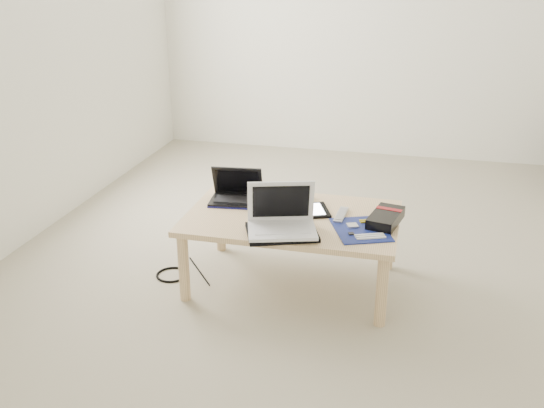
% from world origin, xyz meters
% --- Properties ---
extents(ground, '(4.00, 4.00, 0.00)m').
position_xyz_m(ground, '(0.00, 0.00, 0.00)').
color(ground, '#B9AE96').
rests_on(ground, ground).
extents(coffee_table, '(1.10, 0.70, 0.40)m').
position_xyz_m(coffee_table, '(-0.28, -0.51, 0.35)').
color(coffee_table, '#E5BD89').
rests_on(coffee_table, ground).
extents(book, '(0.29, 0.25, 0.03)m').
position_xyz_m(book, '(-0.37, -0.32, 0.41)').
color(book, black).
rests_on(book, coffee_table).
extents(netbook, '(0.30, 0.23, 0.19)m').
position_xyz_m(netbook, '(-0.62, -0.38, 0.44)').
color(netbook, black).
rests_on(netbook, coffee_table).
extents(tablet, '(0.32, 0.29, 0.01)m').
position_xyz_m(tablet, '(-0.24, -0.45, 0.41)').
color(tablet, black).
rests_on(tablet, coffee_table).
extents(remote, '(0.06, 0.20, 0.02)m').
position_xyz_m(remote, '(-0.03, -0.46, 0.41)').
color(remote, '#ABABAF').
rests_on(remote, coffee_table).
extents(neoprene_sleeve, '(0.40, 0.35, 0.02)m').
position_xyz_m(neoprene_sleeve, '(-0.28, -0.74, 0.41)').
color(neoprene_sleeve, black).
rests_on(neoprene_sleeve, coffee_table).
extents(white_laptop, '(0.38, 0.32, 0.23)m').
position_xyz_m(white_laptop, '(-0.29, -0.73, 0.47)').
color(white_laptop, white).
rests_on(white_laptop, neoprene_sleeve).
extents(motherboard, '(0.35, 0.38, 0.01)m').
position_xyz_m(motherboard, '(0.09, -0.61, 0.40)').
color(motherboard, '#0B104B').
rests_on(motherboard, coffee_table).
extents(gpu_box, '(0.19, 0.29, 0.06)m').
position_xyz_m(gpu_box, '(0.20, -0.49, 0.43)').
color(gpu_box, black).
rests_on(gpu_box, coffee_table).
extents(cable_coil, '(0.12, 0.12, 0.01)m').
position_xyz_m(cable_coil, '(-0.39, -0.53, 0.41)').
color(cable_coil, black).
rests_on(cable_coil, coffee_table).
extents(floor_cable_coil, '(0.21, 0.21, 0.01)m').
position_xyz_m(floor_cable_coil, '(-0.95, -0.59, 0.01)').
color(floor_cable_coil, black).
rests_on(floor_cable_coil, ground).
extents(floor_cable_trail, '(0.23, 0.29, 0.01)m').
position_xyz_m(floor_cable_trail, '(-0.82, -0.51, 0.00)').
color(floor_cable_trail, black).
rests_on(floor_cable_trail, ground).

